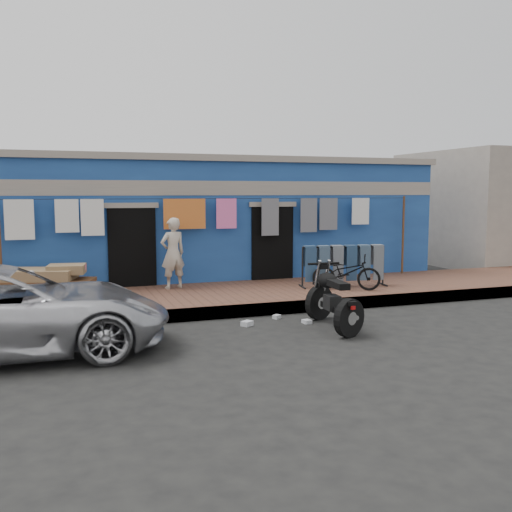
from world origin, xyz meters
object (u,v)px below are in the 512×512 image
Objects in this scene: charpoy at (46,283)px; seated_person at (173,253)px; motorcycle at (333,297)px; car at (3,309)px; jeans_rack at (343,265)px; bicycle at (346,268)px.

seated_person is at bearing 8.56° from charpoy.
motorcycle reaches higher than charpoy.
car is 3.33m from charpoy.
bicycle is at bearing -109.95° from jeans_rack.
car reaches higher than motorcycle.
seated_person is at bearing 98.30° from bicycle.
bicycle is at bearing 61.28° from motorcycle.
motorcycle is at bearing -121.09° from jeans_rack.
charpoy is (-4.94, 3.32, 0.02)m from motorcycle.
car is at bearing -176.07° from motorcycle.
seated_person is at bearing 164.85° from jeans_rack.
seated_person reaches higher than motorcycle.
bicycle reaches higher than charpoy.
car is 7.59m from jeans_rack.
seated_person is 4.36m from motorcycle.
charpoy is at bearing -8.90° from car.
car is 2.79× the size of motorcycle.
car is 3.31× the size of bicycle.
car is 2.36× the size of jeans_rack.
jeans_rack is (1.63, 2.70, 0.18)m from motorcycle.
motorcycle is at bearing 177.28° from bicycle.
seated_person is 0.74× the size of charpoy.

